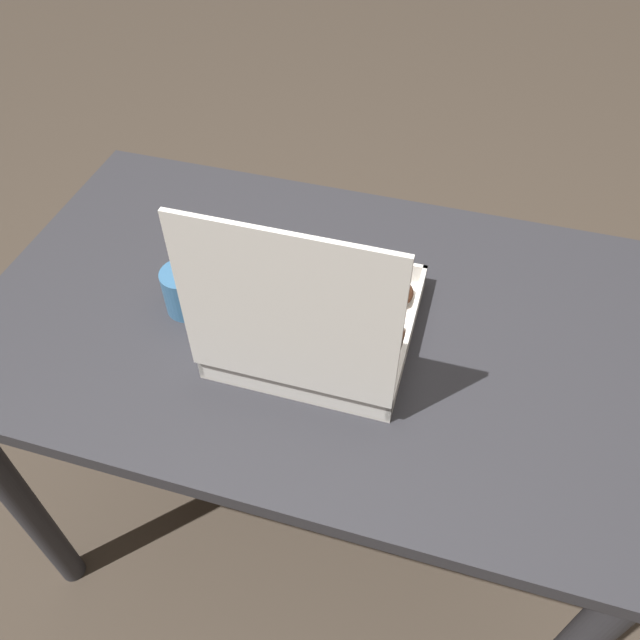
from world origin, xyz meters
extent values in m
plane|color=#42382D|center=(0.00, 0.00, 0.00)|extent=(8.00, 8.00, 0.00)
cube|color=#2D2D33|center=(0.00, 0.00, 0.76)|extent=(1.16, 0.73, 0.03)
cylinder|color=#2D2D33|center=(-0.53, -0.32, 0.37)|extent=(0.06, 0.06, 0.75)
cylinder|color=#2D2D33|center=(0.53, -0.32, 0.37)|extent=(0.06, 0.06, 0.75)
cylinder|color=#2D2D33|center=(0.53, 0.32, 0.37)|extent=(0.06, 0.06, 0.75)
cube|color=silver|center=(-0.02, 0.03, 0.78)|extent=(0.31, 0.31, 0.01)
cube|color=white|center=(-0.02, -0.12, 0.80)|extent=(0.31, 0.01, 0.04)
cube|color=white|center=(-0.02, 0.18, 0.80)|extent=(0.31, 0.01, 0.04)
cube|color=white|center=(-0.17, 0.03, 0.80)|extent=(0.01, 0.31, 0.04)
cube|color=white|center=(0.13, 0.03, 0.80)|extent=(0.01, 0.31, 0.04)
cube|color=white|center=(-0.02, 0.19, 0.97)|extent=(0.31, 0.01, 0.29)
ellipsoid|color=#381E11|center=(-0.13, -0.07, 0.80)|extent=(0.06, 0.06, 0.04)
ellipsoid|color=#9E6633|center=(-0.06, -0.06, 0.80)|extent=(0.06, 0.06, 0.03)
ellipsoid|color=#9E6633|center=(0.01, -0.06, 0.80)|extent=(0.06, 0.06, 0.04)
torus|color=#9E6633|center=(0.09, -0.07, 0.79)|extent=(0.06, 0.06, 0.02)
ellipsoid|color=#381E11|center=(-0.13, 0.03, 0.80)|extent=(0.06, 0.06, 0.04)
ellipsoid|color=#381E11|center=(-0.06, 0.03, 0.80)|extent=(0.06, 0.06, 0.04)
torus|color=#9E6633|center=(0.01, 0.04, 0.79)|extent=(0.06, 0.06, 0.02)
ellipsoid|color=pink|center=(0.09, 0.03, 0.80)|extent=(0.06, 0.06, 0.04)
torus|color=black|center=(-0.13, 0.13, 0.79)|extent=(0.06, 0.06, 0.02)
torus|color=white|center=(-0.06, 0.13, 0.79)|extent=(0.06, 0.06, 0.02)
torus|color=pink|center=(0.02, 0.13, 0.79)|extent=(0.06, 0.06, 0.02)
ellipsoid|color=white|center=(0.09, 0.13, 0.80)|extent=(0.06, 0.06, 0.04)
cylinder|color=teal|center=(0.21, 0.05, 0.82)|extent=(0.08, 0.08, 0.08)
cylinder|color=black|center=(0.21, 0.05, 0.85)|extent=(0.06, 0.06, 0.01)
camera|label=1|loc=(-0.22, 0.71, 1.57)|focal=35.00mm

